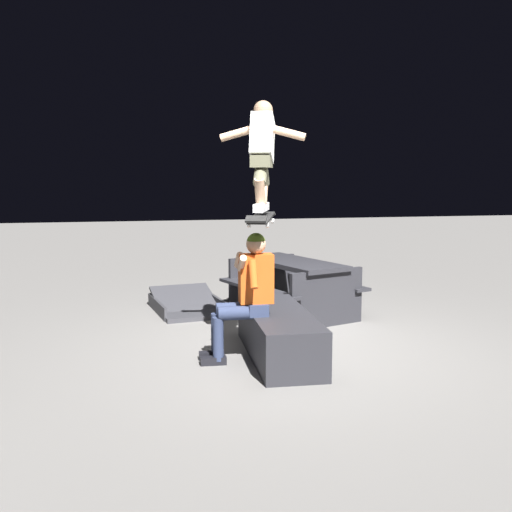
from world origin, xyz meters
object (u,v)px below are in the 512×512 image
(person_sitting_on_ledge, at_px, (246,290))
(skater_airborne, at_px, (262,150))
(kicker_ramp, at_px, (188,307))
(ledge_box_main, at_px, (279,334))
(skateboard, at_px, (261,218))
(picnic_table_back, at_px, (292,279))

(person_sitting_on_ledge, xyz_separation_m, skater_airborne, (0.15, -0.20, 1.41))
(person_sitting_on_ledge, relative_size, skater_airborne, 1.18)
(kicker_ramp, bearing_deg, ledge_box_main, -163.24)
(ledge_box_main, xyz_separation_m, person_sitting_on_ledge, (-0.05, 0.36, 0.49))
(skateboard, height_order, skater_airborne, skater_airborne)
(skater_airborne, height_order, kicker_ramp, skater_airborne)
(ledge_box_main, xyz_separation_m, kicker_ramp, (2.33, 0.70, -0.18))
(person_sitting_on_ledge, relative_size, kicker_ramp, 0.97)
(skater_airborne, xyz_separation_m, kicker_ramp, (2.23, 0.54, -2.08))
(person_sitting_on_ledge, distance_m, skater_airborne, 1.43)
(ledge_box_main, xyz_separation_m, skater_airborne, (0.10, 0.16, 1.90))
(skateboard, relative_size, picnic_table_back, 0.50)
(ledge_box_main, relative_size, picnic_table_back, 0.90)
(person_sitting_on_ledge, xyz_separation_m, skateboard, (0.10, -0.19, 0.72))
(picnic_table_back, bearing_deg, kicker_ramp, 69.84)
(skateboard, distance_m, skater_airborne, 0.69)
(person_sitting_on_ledge, bearing_deg, skateboard, -62.59)
(person_sitting_on_ledge, bearing_deg, picnic_table_back, -28.94)
(skater_airborne, distance_m, picnic_table_back, 2.52)
(skater_airborne, distance_m, kicker_ramp, 3.10)
(person_sitting_on_ledge, relative_size, picnic_table_back, 0.65)
(ledge_box_main, relative_size, skateboard, 1.78)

